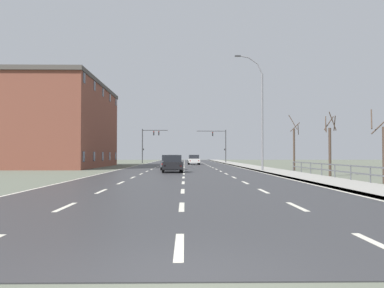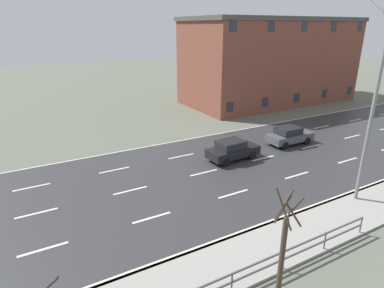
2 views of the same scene
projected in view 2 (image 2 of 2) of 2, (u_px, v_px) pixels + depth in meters
The scene contains 6 objects.
ground_plane at pixel (371, 133), 31.38m from camera, with size 160.00×160.00×0.12m.
street_lamp_midground at pixel (370, 109), 17.40m from camera, with size 2.75×0.24×11.32m.
car_near_right at pixel (289, 135), 27.96m from camera, with size 1.91×4.14×1.57m.
car_distant at pixel (232, 150), 24.71m from camera, with size 2.00×4.18×1.57m.
brick_building at pixel (270, 61), 42.84m from camera, with size 10.72×23.06×10.81m.
bare_tree_mid at pixel (283, 252), 11.43m from camera, with size 0.86×0.88×4.78m.
Camera 2 is at (17.58, 18.24, 9.72)m, focal length 30.11 mm.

